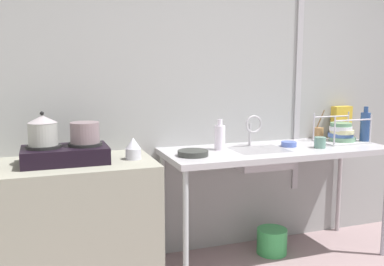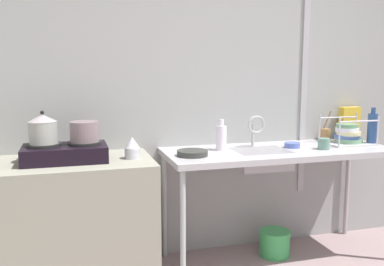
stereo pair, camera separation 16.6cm
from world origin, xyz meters
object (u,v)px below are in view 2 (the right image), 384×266
at_px(cup_by_rack, 324,144).
at_px(utensil_jar, 325,134).
at_px(pot_on_left_burner, 43,129).
at_px(bucket_on_floor, 275,243).
at_px(sink_basin, 261,159).
at_px(dish_rack, 348,135).
at_px(bottle_by_rack, 372,128).
at_px(cereal_box, 349,123).
at_px(bottle_by_sink, 221,137).
at_px(small_bowl_on_drainboard, 292,145).
at_px(percolator, 132,148).
at_px(faucet, 256,126).
at_px(pot_on_right_burner, 84,132).
at_px(stove, 65,153).
at_px(frying_pan, 192,153).

distance_m(cup_by_rack, utensil_jar, 0.42).
distance_m(pot_on_left_burner, bucket_on_floor, 1.86).
relative_size(sink_basin, dish_rack, 1.08).
bearing_deg(bottle_by_rack, pot_on_left_burner, 179.43).
xyz_separation_m(cereal_box, bucket_on_floor, (-0.75, -0.21, -0.86)).
bearing_deg(pot_on_left_burner, bottle_by_sink, 3.63).
height_order(sink_basin, small_bowl_on_drainboard, small_bowl_on_drainboard).
distance_m(percolator, dish_rack, 1.66).
distance_m(percolator, bottle_by_rack, 1.82).
relative_size(small_bowl_on_drainboard, cereal_box, 0.43).
relative_size(faucet, utensil_jar, 0.97).
relative_size(sink_basin, bottle_by_rack, 1.35).
bearing_deg(cereal_box, sink_basin, -166.32).
bearing_deg(pot_on_right_burner, faucet, 5.62).
relative_size(stove, frying_pan, 2.48).
distance_m(small_bowl_on_drainboard, bottle_by_sink, 0.54).
bearing_deg(bottle_by_rack, bottle_by_sink, 175.25).
distance_m(stove, utensil_jar, 2.03).
relative_size(sink_basin, utensil_jar, 1.58).
bearing_deg(utensil_jar, bucket_on_floor, -159.11).
bearing_deg(utensil_jar, stove, -173.02).
bearing_deg(percolator, utensil_jar, 9.91).
bearing_deg(sink_basin, faucet, 82.65).
distance_m(stove, faucet, 1.35).
relative_size(frying_pan, bottle_by_rack, 0.73).
relative_size(stove, percolator, 3.63).
bearing_deg(bottle_by_sink, stove, -175.95).
xyz_separation_m(frying_pan, small_bowl_on_drainboard, (0.78, 0.08, 0.00)).
height_order(sink_basin, faucet, faucet).
height_order(small_bowl_on_drainboard, bottle_by_rack, bottle_by_rack).
bearing_deg(pot_on_right_burner, bucket_on_floor, 1.88).
relative_size(pot_on_right_burner, cereal_box, 0.68).
xyz_separation_m(sink_basin, small_bowl_on_drainboard, (0.27, 0.04, 0.08)).
height_order(dish_rack, cereal_box, cereal_box).
height_order(pot_on_right_burner, percolator, pot_on_right_burner).
distance_m(pot_on_right_burner, bottle_by_rack, 2.12).
bearing_deg(frying_pan, utensil_jar, 14.27).
xyz_separation_m(sink_basin, bucket_on_floor, (0.16, 0.06, -0.67)).
bearing_deg(dish_rack, utensil_jar, 106.73).
distance_m(percolator, frying_pan, 0.40).
xyz_separation_m(small_bowl_on_drainboard, cereal_box, (0.64, 0.22, 0.11)).
relative_size(sink_basin, frying_pan, 1.85).
bearing_deg(percolator, dish_rack, 2.65).
relative_size(pot_on_right_burner, cup_by_rack, 2.12).
relative_size(stove, dish_rack, 1.45).
height_order(bottle_by_sink, utensil_jar, utensil_jar).
distance_m(pot_on_left_burner, dish_rack, 2.20).
bearing_deg(pot_on_right_burner, percolator, -6.44).
bearing_deg(utensil_jar, pot_on_left_burner, -173.41).
bearing_deg(dish_rack, bottle_by_rack, -22.06).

